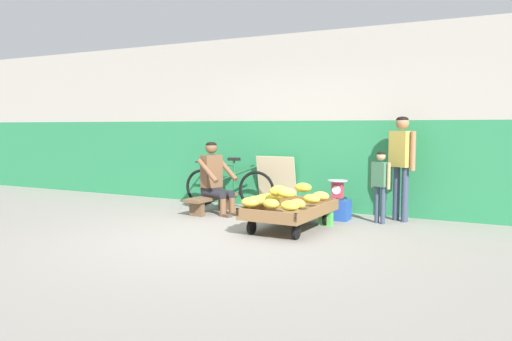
% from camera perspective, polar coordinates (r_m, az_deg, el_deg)
% --- Properties ---
extents(ground_plane, '(80.00, 80.00, 0.00)m').
position_cam_1_polar(ground_plane, '(6.40, -4.62, -7.55)').
color(ground_plane, gray).
extents(back_wall, '(16.00, 0.30, 2.92)m').
position_cam_1_polar(back_wall, '(8.65, 4.84, 5.43)').
color(back_wall, '#287F4C').
rests_on(back_wall, ground).
extents(banana_cart, '(0.88, 1.47, 0.36)m').
position_cam_1_polar(banana_cart, '(6.85, 3.89, -4.67)').
color(banana_cart, brown).
rests_on(banana_cart, ground).
extents(banana_pile, '(0.87, 1.19, 0.26)m').
position_cam_1_polar(banana_pile, '(6.65, 3.04, -3.04)').
color(banana_pile, yellow).
rests_on(banana_pile, banana_cart).
extents(low_bench, '(0.38, 1.12, 0.27)m').
position_cam_1_polar(low_bench, '(8.23, -4.99, -3.34)').
color(low_bench, brown).
rests_on(low_bench, ground).
extents(vendor_seated, '(0.73, 0.61, 1.14)m').
position_cam_1_polar(vendor_seated, '(8.12, -4.63, -0.84)').
color(vendor_seated, brown).
rests_on(vendor_seated, ground).
extents(plastic_crate, '(0.36, 0.28, 0.30)m').
position_cam_1_polar(plastic_crate, '(7.68, 9.10, -4.36)').
color(plastic_crate, '#234CA8').
rests_on(plastic_crate, ground).
extents(weighing_scale, '(0.30, 0.30, 0.29)m').
position_cam_1_polar(weighing_scale, '(7.63, 9.13, -2.12)').
color(weighing_scale, '#28282D').
rests_on(weighing_scale, plastic_crate).
extents(bicycle_near_left, '(1.66, 0.48, 0.86)m').
position_cam_1_polar(bicycle_near_left, '(8.75, -3.09, -1.82)').
color(bicycle_near_left, black).
rests_on(bicycle_near_left, ground).
extents(sign_board, '(0.70, 0.20, 0.89)m').
position_cam_1_polar(sign_board, '(8.64, 2.34, -1.32)').
color(sign_board, '#C6B289').
rests_on(sign_board, ground).
extents(customer_adult, '(0.43, 0.34, 1.53)m').
position_cam_1_polar(customer_adult, '(7.68, 16.01, 1.53)').
color(customer_adult, '#38425B').
rests_on(customer_adult, ground).
extents(customer_child, '(0.30, 0.21, 1.03)m').
position_cam_1_polar(customer_child, '(7.44, 13.80, -0.97)').
color(customer_child, '#38425B').
rests_on(customer_child, ground).
extents(shopping_bag, '(0.18, 0.12, 0.24)m').
position_cam_1_polar(shopping_bag, '(7.23, 7.85, -5.17)').
color(shopping_bag, green).
rests_on(shopping_bag, ground).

